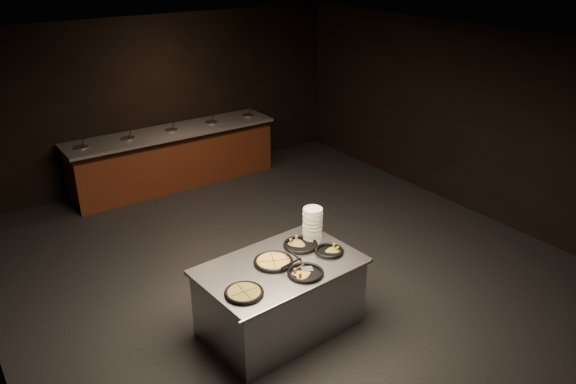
{
  "coord_description": "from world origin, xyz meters",
  "views": [
    {
      "loc": [
        -3.65,
        -5.23,
        4.03
      ],
      "look_at": [
        0.19,
        0.3,
        0.99
      ],
      "focal_mm": 35.0,
      "sensor_mm": 36.0,
      "label": 1
    }
  ],
  "objects_px": {
    "serving_counter": "(280,298)",
    "pan_cheese_whole": "(273,261)",
    "plate_stack": "(313,224)",
    "pan_veggie_whole": "(244,293)"
  },
  "relations": [
    {
      "from": "pan_cheese_whole",
      "to": "serving_counter",
      "type": "bearing_deg",
      "value": -60.4
    },
    {
      "from": "serving_counter",
      "to": "plate_stack",
      "type": "height_order",
      "value": "plate_stack"
    },
    {
      "from": "pan_cheese_whole",
      "to": "plate_stack",
      "type": "bearing_deg",
      "value": 16.69
    },
    {
      "from": "plate_stack",
      "to": "pan_cheese_whole",
      "type": "relative_size",
      "value": 0.88
    },
    {
      "from": "plate_stack",
      "to": "pan_cheese_whole",
      "type": "distance_m",
      "value": 0.73
    },
    {
      "from": "serving_counter",
      "to": "pan_veggie_whole",
      "type": "distance_m",
      "value": 0.79
    },
    {
      "from": "plate_stack",
      "to": "pan_veggie_whole",
      "type": "distance_m",
      "value": 1.36
    },
    {
      "from": "plate_stack",
      "to": "pan_cheese_whole",
      "type": "bearing_deg",
      "value": -163.31
    },
    {
      "from": "serving_counter",
      "to": "pan_cheese_whole",
      "type": "xyz_separation_m",
      "value": [
        -0.04,
        0.07,
        0.45
      ]
    },
    {
      "from": "serving_counter",
      "to": "plate_stack",
      "type": "distance_m",
      "value": 0.94
    }
  ]
}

